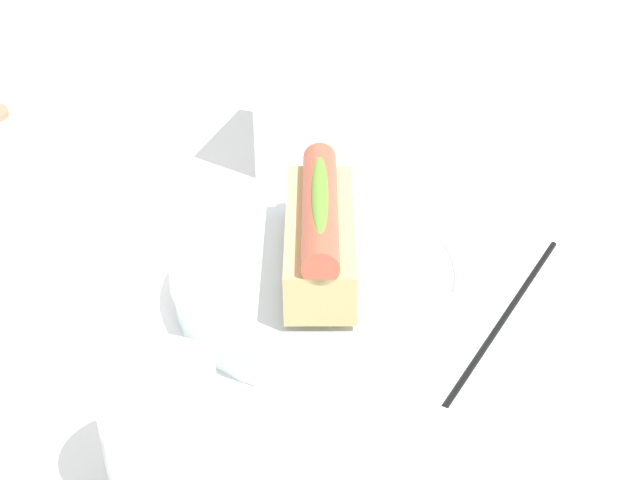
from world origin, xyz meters
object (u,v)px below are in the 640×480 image
serving_bowl (320,278)px  paper_towel_roll (5,192)px  water_glass (162,439)px  hotdog_front (320,231)px  napkin_box (298,84)px  chopstick_near (506,314)px

serving_bowl → paper_towel_roll: paper_towel_roll is taller
water_glass → paper_towel_roll: 0.28m
water_glass → paper_towel_roll: size_ratio=0.67×
hotdog_front → water_glass: 0.21m
water_glass → napkin_box: (0.41, 0.06, 0.03)m
chopstick_near → paper_towel_roll: bearing=110.2°
water_glass → hotdog_front: bearing=-7.6°
water_glass → napkin_box: bearing=8.7°
paper_towel_roll → chopstick_near: paper_towel_roll is taller
hotdog_front → water_glass: size_ratio=1.76×
hotdog_front → paper_towel_roll: 0.25m
hotdog_front → water_glass: bearing=172.4°
napkin_box → chopstick_near: 0.30m
chopstick_near → serving_bowl: bearing=110.3°
paper_towel_roll → chopstick_near: 0.39m
serving_bowl → chopstick_near: bearing=-81.8°
hotdog_front → napkin_box: bearing=23.8°
water_glass → chopstick_near: (0.22, -0.17, -0.04)m
serving_bowl → hotdog_front: bearing=90.0°
serving_bowl → chopstick_near: 0.14m
water_glass → serving_bowl: bearing=-7.6°
napkin_box → water_glass: bearing=-170.2°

